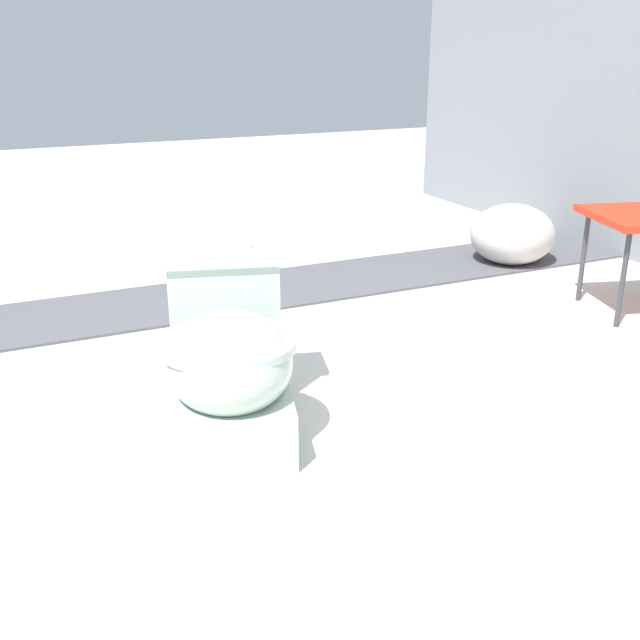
# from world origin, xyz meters

# --- Properties ---
(ground_plane) EXTENTS (14.00, 14.00, 0.00)m
(ground_plane) POSITION_xyz_m (0.00, 0.00, 0.00)
(ground_plane) COLOR beige
(gravel_strip) EXTENTS (0.56, 8.00, 0.01)m
(gravel_strip) POSITION_xyz_m (-1.26, 0.50, 0.01)
(gravel_strip) COLOR #4C4C51
(gravel_strip) RESTS_ON ground
(toilet) EXTENTS (0.71, 0.53, 0.52)m
(toilet) POSITION_xyz_m (-0.07, -0.03, 0.22)
(toilet) COLOR #B2C6B7
(toilet) RESTS_ON ground
(boulder_near) EXTENTS (0.40, 0.39, 0.21)m
(boulder_near) POSITION_xyz_m (-1.26, 1.96, 0.11)
(boulder_near) COLOR gray
(boulder_near) RESTS_ON ground
(boulder_far) EXTENTS (0.54, 0.54, 0.32)m
(boulder_far) POSITION_xyz_m (-1.16, 1.89, 0.16)
(boulder_far) COLOR #B7B2AD
(boulder_far) RESTS_ON ground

